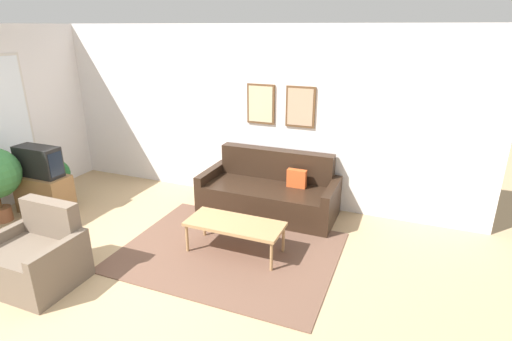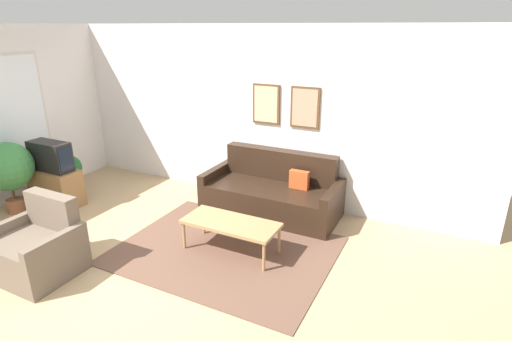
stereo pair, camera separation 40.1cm
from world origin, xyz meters
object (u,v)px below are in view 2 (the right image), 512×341
Objects in this scene: couch at (273,193)px; armchair at (38,249)px; tv at (50,156)px; potted_plant_tall at (8,168)px; coffee_table at (231,224)px.

armchair is at bearing -123.40° from couch.
tv reaches higher than armchair.
tv is 0.63× the size of potted_plant_tall.
coffee_table is at bearing 0.18° from tv.
tv reaches higher than couch.
armchair is 0.82× the size of potted_plant_tall.
couch is at bearing 78.36° from armchair.
couch is 3.42m from tv.
armchair is at bearing -141.87° from coffee_table.
armchair is at bearing -43.73° from tv.
potted_plant_tall reaches higher than tv.
coffee_table is 2.20m from armchair.
couch is 1.26m from coffee_table.
coffee_table is (0.01, -1.26, 0.07)m from couch.
coffee_table is 1.34× the size of armchair.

